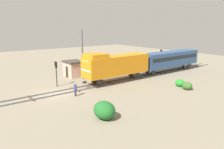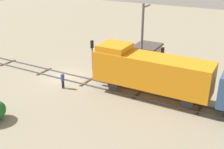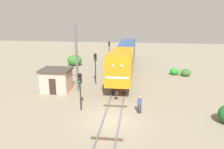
# 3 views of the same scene
# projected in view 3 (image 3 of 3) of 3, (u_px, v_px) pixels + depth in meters

# --- Properties ---
(ground_plane) EXTENTS (108.51, 108.51, 0.00)m
(ground_plane) POSITION_uv_depth(u_px,v_px,m) (112.00, 120.00, 19.08)
(ground_plane) COLOR gray
(railway_track) EXTENTS (2.40, 72.34, 0.16)m
(railway_track) POSITION_uv_depth(u_px,v_px,m) (112.00, 120.00, 19.06)
(railway_track) COLOR #595960
(railway_track) RESTS_ON ground
(locomotive) EXTENTS (2.90, 11.60, 4.60)m
(locomotive) POSITION_uv_depth(u_px,v_px,m) (121.00, 64.00, 28.01)
(locomotive) COLOR orange
(locomotive) RESTS_ON railway_track
(passenger_car_leading) EXTENTS (2.84, 14.00, 3.66)m
(passenger_car_leading) POSITION_uv_depth(u_px,v_px,m) (127.00, 50.00, 40.84)
(passenger_car_leading) COLOR #2D4C7A
(passenger_car_leading) RESTS_ON railway_track
(traffic_signal_near) EXTENTS (0.32, 0.34, 3.66)m
(traffic_signal_near) POSITION_uv_depth(u_px,v_px,m) (80.00, 85.00, 20.42)
(traffic_signal_near) COLOR #262628
(traffic_signal_near) RESTS_ON ground
(traffic_signal_mid) EXTENTS (0.32, 0.34, 4.04)m
(traffic_signal_mid) POSITION_uv_depth(u_px,v_px,m) (95.00, 63.00, 28.41)
(traffic_signal_mid) COLOR #262628
(traffic_signal_mid) RESTS_ON ground
(traffic_signal_far) EXTENTS (0.32, 0.34, 3.81)m
(traffic_signal_far) POSITION_uv_depth(u_px,v_px,m) (109.00, 47.00, 42.75)
(traffic_signal_far) COLOR #262628
(traffic_signal_far) RESTS_ON ground
(worker_near_track) EXTENTS (0.38, 0.38, 1.70)m
(worker_near_track) POSITION_uv_depth(u_px,v_px,m) (140.00, 103.00, 20.20)
(worker_near_track) COLOR #262B38
(worker_near_track) RESTS_ON ground
(catenary_mast) EXTENTS (1.94, 0.28, 7.99)m
(catenary_mast) POSITION_uv_depth(u_px,v_px,m) (76.00, 56.00, 25.37)
(catenary_mast) COLOR #595960
(catenary_mast) RESTS_ON ground
(relay_hut) EXTENTS (3.50, 2.90, 2.74)m
(relay_hut) POSITION_uv_depth(u_px,v_px,m) (56.00, 80.00, 26.08)
(relay_hut) COLOR #D19E8C
(relay_hut) RESTS_ON ground
(bush_near) EXTENTS (1.43, 1.17, 1.04)m
(bush_near) POSITION_uv_depth(u_px,v_px,m) (175.00, 71.00, 33.26)
(bush_near) COLOR #218A26
(bush_near) RESTS_ON ground
(bush_mid) EXTENTS (1.49, 1.22, 1.08)m
(bush_mid) POSITION_uv_depth(u_px,v_px,m) (186.00, 73.00, 32.53)
(bush_mid) COLOR #356126
(bush_mid) RESTS_ON ground
(bush_back) EXTENTS (2.63, 2.15, 1.91)m
(bush_back) POSITION_uv_depth(u_px,v_px,m) (75.00, 60.00, 39.17)
(bush_back) COLOR #2F6C26
(bush_back) RESTS_ON ground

